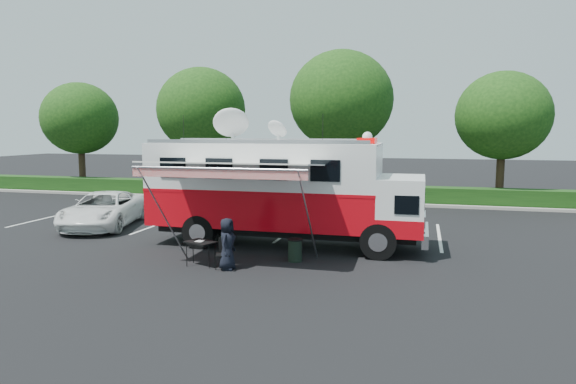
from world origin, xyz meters
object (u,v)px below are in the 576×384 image
folding_table (201,243)px  trash_bin (295,250)px  white_suv (104,227)px  command_truck (282,190)px

folding_table → trash_bin: bearing=24.7°
white_suv → folding_table: bearing=-49.7°
trash_bin → folding_table: bearing=-155.3°
command_truck → folding_table: size_ratio=9.25×
command_truck → trash_bin: 2.85m
white_suv → folding_table: size_ratio=5.03×
folding_table → trash_bin: folding_table is taller
command_truck → folding_table: command_truck is taller
command_truck → white_suv: size_ratio=1.84×
command_truck → folding_table: 3.96m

